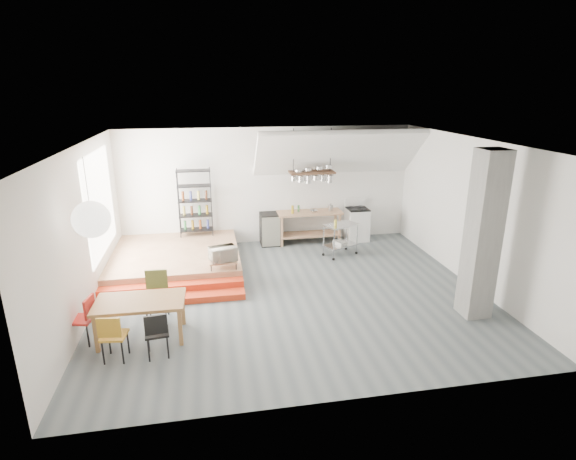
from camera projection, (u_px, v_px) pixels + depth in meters
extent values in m
plane|color=#50595C|center=(292.00, 293.00, 9.61)|extent=(8.00, 8.00, 0.00)
cube|color=silver|center=(268.00, 186.00, 12.40)|extent=(8.00, 0.04, 3.20)
cube|color=silver|center=(83.00, 233.00, 8.43)|extent=(0.04, 7.00, 3.20)
cube|color=silver|center=(472.00, 213.00, 9.80)|extent=(0.04, 7.00, 3.20)
cube|color=white|center=(292.00, 142.00, 8.63)|extent=(8.00, 7.00, 0.02)
cube|color=white|center=(338.00, 153.00, 11.85)|extent=(4.40, 1.44, 1.32)
cube|color=white|center=(100.00, 203.00, 9.78)|extent=(0.02, 2.50, 2.20)
cube|color=#956A4A|center=(176.00, 259.00, 10.99)|extent=(3.00, 3.00, 0.40)
cube|color=red|center=(172.00, 299.00, 9.20)|extent=(3.00, 0.35, 0.13)
cube|color=red|center=(173.00, 289.00, 9.51)|extent=(3.00, 0.35, 0.27)
cube|color=slate|center=(483.00, 236.00, 8.28)|extent=(0.50, 0.50, 3.20)
cube|color=#956A4A|center=(309.00, 213.00, 12.48)|extent=(1.80, 0.60, 0.06)
cube|color=#956A4A|center=(309.00, 234.00, 12.67)|extent=(1.70, 0.55, 0.04)
cube|color=#956A4A|center=(335.00, 224.00, 12.96)|extent=(0.06, 0.06, 0.86)
cube|color=#956A4A|center=(279.00, 227.00, 12.68)|extent=(0.06, 0.06, 0.86)
cube|color=#956A4A|center=(340.00, 229.00, 12.55)|extent=(0.06, 0.06, 0.86)
cube|color=#956A4A|center=(282.00, 232.00, 12.27)|extent=(0.06, 0.06, 0.86)
cube|color=white|center=(357.00, 225.00, 12.85)|extent=(0.60, 0.60, 0.90)
cube|color=black|center=(358.00, 209.00, 12.70)|extent=(0.58, 0.58, 0.03)
cube|color=white|center=(355.00, 202.00, 12.93)|extent=(0.60, 0.05, 0.25)
cylinder|color=black|center=(361.00, 207.00, 12.85)|extent=(0.18, 0.18, 0.02)
cylinder|color=black|center=(351.00, 207.00, 12.80)|extent=(0.18, 0.18, 0.02)
cylinder|color=black|center=(364.00, 209.00, 12.59)|extent=(0.18, 0.18, 0.02)
cylinder|color=black|center=(355.00, 210.00, 12.54)|extent=(0.18, 0.18, 0.02)
cube|color=#3C2418|center=(312.00, 172.00, 11.93)|extent=(1.20, 0.50, 0.05)
cylinder|color=black|center=(293.00, 151.00, 11.67)|extent=(0.02, 0.02, 1.15)
cylinder|color=black|center=(331.00, 150.00, 11.84)|extent=(0.02, 0.02, 1.15)
cylinder|color=silver|center=(294.00, 178.00, 11.84)|extent=(0.16, 0.16, 0.12)
cylinder|color=silver|center=(301.00, 179.00, 11.88)|extent=(0.20, 0.20, 0.16)
cylinder|color=silver|center=(308.00, 179.00, 11.92)|extent=(0.16, 0.16, 0.20)
cylinder|color=silver|center=(316.00, 178.00, 11.94)|extent=(0.20, 0.20, 0.12)
cylinder|color=silver|center=(323.00, 178.00, 11.98)|extent=(0.16, 0.16, 0.16)
cylinder|color=silver|center=(330.00, 179.00, 12.02)|extent=(0.20, 0.20, 0.20)
cylinder|color=black|center=(211.00, 200.00, 12.10)|extent=(0.02, 0.02, 1.80)
cylinder|color=black|center=(179.00, 202.00, 11.96)|extent=(0.02, 0.02, 1.80)
cylinder|color=black|center=(211.00, 203.00, 11.77)|extent=(0.02, 0.02, 1.80)
cylinder|color=black|center=(178.00, 205.00, 11.62)|extent=(0.02, 0.02, 1.80)
cube|color=black|center=(197.00, 229.00, 12.09)|extent=(0.88, 0.38, 0.02)
cube|color=black|center=(196.00, 215.00, 11.97)|extent=(0.88, 0.38, 0.02)
cube|color=black|center=(195.00, 201.00, 11.85)|extent=(0.88, 0.38, 0.02)
cube|color=black|center=(194.00, 186.00, 11.73)|extent=(0.88, 0.38, 0.02)
cube|color=black|center=(193.00, 171.00, 11.60)|extent=(0.88, 0.38, 0.03)
cylinder|color=#398E4A|center=(197.00, 224.00, 12.05)|extent=(0.07, 0.07, 0.24)
cylinder|color=olive|center=(196.00, 210.00, 11.93)|extent=(0.07, 0.07, 0.24)
cylinder|color=brown|center=(195.00, 195.00, 11.81)|extent=(0.07, 0.07, 0.24)
cube|color=#956A4A|center=(223.00, 261.00, 9.90)|extent=(0.60, 0.40, 0.03)
cylinder|color=black|center=(235.00, 261.00, 10.13)|extent=(0.02, 0.02, 0.13)
cylinder|color=black|center=(211.00, 263.00, 10.04)|extent=(0.02, 0.02, 0.13)
cylinder|color=black|center=(236.00, 267.00, 9.81)|extent=(0.02, 0.02, 0.13)
cylinder|color=black|center=(211.00, 268.00, 9.72)|extent=(0.02, 0.02, 0.13)
sphere|color=white|center=(91.00, 219.00, 7.17)|extent=(0.60, 0.60, 0.60)
cube|color=#986737|center=(140.00, 302.00, 7.73)|extent=(1.53, 0.88, 0.06)
cube|color=#986737|center=(183.00, 308.00, 8.28)|extent=(0.07, 0.07, 0.66)
cube|color=#986737|center=(106.00, 314.00, 8.07)|extent=(0.07, 0.07, 0.66)
cube|color=#986737|center=(180.00, 328.00, 7.60)|extent=(0.07, 0.07, 0.66)
cube|color=#986737|center=(96.00, 334.00, 7.40)|extent=(0.07, 0.07, 0.66)
cube|color=#C28921|center=(114.00, 335.00, 7.18)|extent=(0.43, 0.43, 0.04)
cube|color=#C28921|center=(109.00, 328.00, 6.94)|extent=(0.36, 0.09, 0.33)
cylinder|color=black|center=(103.00, 353.00, 7.09)|extent=(0.03, 0.03, 0.42)
cylinder|color=black|center=(123.00, 352.00, 7.11)|extent=(0.03, 0.03, 0.42)
cylinder|color=black|center=(109.00, 342.00, 7.38)|extent=(0.03, 0.03, 0.42)
cylinder|color=black|center=(128.00, 342.00, 7.40)|extent=(0.03, 0.03, 0.42)
cube|color=black|center=(157.00, 332.00, 7.28)|extent=(0.41, 0.41, 0.04)
cube|color=black|center=(156.00, 325.00, 7.06)|extent=(0.36, 0.08, 0.33)
cylinder|color=black|center=(149.00, 350.00, 7.17)|extent=(0.03, 0.03, 0.41)
cylinder|color=black|center=(168.00, 347.00, 7.25)|extent=(0.03, 0.03, 0.41)
cylinder|color=black|center=(148.00, 341.00, 7.44)|extent=(0.03, 0.03, 0.41)
cylinder|color=black|center=(167.00, 338.00, 7.53)|extent=(0.03, 0.03, 0.41)
cube|color=olive|center=(156.00, 296.00, 8.40)|extent=(0.45, 0.45, 0.04)
cube|color=olive|center=(156.00, 279.00, 8.49)|extent=(0.41, 0.06, 0.37)
cylinder|color=black|center=(168.00, 303.00, 8.65)|extent=(0.03, 0.03, 0.47)
cylinder|color=black|center=(150.00, 305.00, 8.61)|extent=(0.03, 0.03, 0.47)
cylinder|color=black|center=(166.00, 312.00, 8.33)|extent=(0.03, 0.03, 0.47)
cylinder|color=black|center=(147.00, 313.00, 8.29)|extent=(0.03, 0.03, 0.47)
cube|color=red|center=(81.00, 319.00, 7.65)|extent=(0.46, 0.46, 0.04)
cube|color=red|center=(89.00, 307.00, 7.58)|extent=(0.11, 0.37, 0.34)
cylinder|color=black|center=(88.00, 336.00, 7.57)|extent=(0.03, 0.03, 0.43)
cylinder|color=black|center=(96.00, 326.00, 7.87)|extent=(0.03, 0.03, 0.43)
cylinder|color=black|center=(70.00, 336.00, 7.57)|extent=(0.03, 0.03, 0.43)
cylinder|color=black|center=(78.00, 326.00, 7.87)|extent=(0.03, 0.03, 0.43)
cube|color=silver|center=(341.00, 225.00, 11.55)|extent=(0.96, 0.78, 0.04)
cube|color=silver|center=(340.00, 245.00, 11.71)|extent=(0.96, 0.78, 0.03)
cylinder|color=silver|center=(346.00, 235.00, 12.05)|extent=(0.03, 0.03, 0.81)
sphere|color=black|center=(346.00, 248.00, 12.16)|extent=(0.08, 0.08, 0.08)
cylinder|color=silver|center=(324.00, 240.00, 11.62)|extent=(0.03, 0.03, 0.81)
sphere|color=black|center=(323.00, 254.00, 11.74)|extent=(0.08, 0.08, 0.08)
cylinder|color=silver|center=(357.00, 239.00, 11.72)|extent=(0.03, 0.03, 0.81)
sphere|color=black|center=(356.00, 253.00, 11.84)|extent=(0.08, 0.08, 0.08)
cylinder|color=silver|center=(334.00, 245.00, 11.29)|extent=(0.03, 0.03, 0.81)
sphere|color=black|center=(333.00, 259.00, 11.41)|extent=(0.08, 0.08, 0.08)
cube|color=black|center=(270.00, 229.00, 12.46)|extent=(0.53, 0.53, 0.90)
imported|color=beige|center=(223.00, 254.00, 9.85)|extent=(0.65, 0.53, 0.32)
imported|color=silver|center=(314.00, 211.00, 12.43)|extent=(0.27, 0.27, 0.05)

